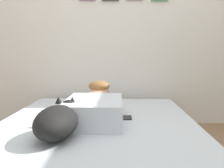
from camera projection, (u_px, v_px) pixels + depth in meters
name	position (u px, v px, depth m)	size (l,w,h in m)	color
back_wall	(123.00, 19.00, 3.17)	(4.02, 0.12, 2.50)	silver
bed	(98.00, 139.00, 2.14)	(1.55, 2.05, 0.32)	#4C4742
pillow	(90.00, 101.00, 2.65)	(0.52, 0.32, 0.11)	silver
person_lying	(96.00, 105.00, 2.16)	(0.43, 0.92, 0.27)	silver
dog	(58.00, 120.00, 1.68)	(0.26, 0.57, 0.21)	black
coffee_cup	(113.00, 104.00, 2.60)	(0.12, 0.09, 0.07)	white
cell_phone	(127.00, 118.00, 2.17)	(0.07, 0.14, 0.01)	black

